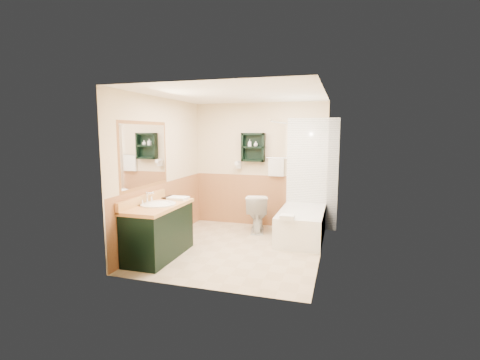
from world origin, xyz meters
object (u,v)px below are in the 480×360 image
object	(u,v)px
soap_bottle_a	(250,145)
vanity	(159,231)
hair_dryer	(239,165)
wall_shelf	(253,147)
vanity_book	(165,190)
bathtub	(302,224)
toilet	(257,213)
soap_bottle_b	(256,144)

from	to	relation	value
soap_bottle_a	vanity	bearing A→B (deg)	-111.66
hair_dryer	soap_bottle_a	world-z (taller)	soap_bottle_a
wall_shelf	vanity	xyz separation A→B (m)	(-0.89, -2.08, -1.16)
wall_shelf	vanity_book	bearing A→B (deg)	-124.26
vanity	bathtub	xyz separation A→B (m)	(1.92, 1.53, -0.14)
vanity	toilet	xyz separation A→B (m)	(1.07, 1.72, -0.04)
vanity	soap_bottle_b	xyz separation A→B (m)	(0.95, 2.08, 1.21)
bathtub	vanity_book	bearing A→B (deg)	-154.37
vanity	soap_bottle_b	world-z (taller)	soap_bottle_b
vanity_book	soap_bottle_b	bearing A→B (deg)	58.63
hair_dryer	bathtub	xyz separation A→B (m)	(1.33, -0.58, -0.95)
vanity	toilet	size ratio (longest dim) A/B	1.73
wall_shelf	vanity_book	size ratio (longest dim) A/B	2.23
vanity_book	soap_bottle_b	world-z (taller)	soap_bottle_b
vanity	vanity_book	size ratio (longest dim) A/B	5.03
toilet	soap_bottle_a	size ratio (longest dim) A/B	5.29
toilet	vanity_book	world-z (taller)	vanity_book
vanity_book	soap_bottle_a	world-z (taller)	soap_bottle_a
vanity	soap_bottle_a	bearing A→B (deg)	68.34
vanity_book	toilet	bearing A→B (deg)	48.40
toilet	vanity_book	distance (m)	1.81
wall_shelf	soap_bottle_b	distance (m)	0.08
vanity_book	soap_bottle_a	size ratio (longest dim) A/B	1.82
vanity	soap_bottle_b	size ratio (longest dim) A/B	12.30
hair_dryer	vanity_book	distance (m)	1.78
vanity	wall_shelf	bearing A→B (deg)	66.76
soap_bottle_a	vanity_book	bearing A→B (deg)	-122.57
vanity	soap_bottle_a	distance (m)	2.54
bathtub	toilet	size ratio (longest dim) A/B	2.10
toilet	soap_bottle_b	world-z (taller)	soap_bottle_b
hair_dryer	soap_bottle_b	world-z (taller)	soap_bottle_b
soap_bottle_b	hair_dryer	bearing A→B (deg)	175.15
bathtub	vanity_book	distance (m)	2.41
wall_shelf	hair_dryer	world-z (taller)	wall_shelf
toilet	vanity_book	xyz separation A→B (m)	(-1.24, -1.20, 0.56)
hair_dryer	toilet	distance (m)	1.05
hair_dryer	toilet	world-z (taller)	hair_dryer
soap_bottle_a	soap_bottle_b	size ratio (longest dim) A/B	1.34
hair_dryer	soap_bottle_b	size ratio (longest dim) A/B	2.38
wall_shelf	vanity	world-z (taller)	wall_shelf
wall_shelf	hair_dryer	xyz separation A→B (m)	(-0.30, 0.02, -0.35)
hair_dryer	vanity	distance (m)	2.34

